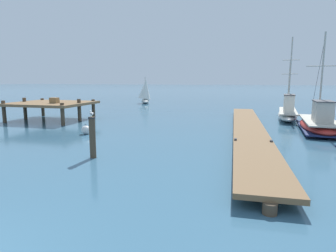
{
  "coord_description": "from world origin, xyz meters",
  "views": [
    {
      "loc": [
        5.53,
        -2.24,
        3.25
      ],
      "look_at": [
        1.91,
        8.61,
        1.4
      ],
      "focal_mm": 30.37,
      "sensor_mm": 36.0,
      "label": 1
    }
  ],
  "objects_px": {
    "mooring_piling": "(92,137)",
    "mooring_buoy": "(86,130)",
    "perched_seagull": "(91,113)",
    "distant_sailboat": "(145,92)",
    "fishing_boat_2": "(288,112)",
    "fishing_boat_0": "(319,123)"
  },
  "relations": [
    {
      "from": "fishing_boat_2",
      "to": "perched_seagull",
      "type": "xyz_separation_m",
      "value": [
        -8.72,
        -15.43,
        1.26
      ]
    },
    {
      "from": "distant_sailboat",
      "to": "fishing_boat_2",
      "type": "bearing_deg",
      "value": -33.42
    },
    {
      "from": "fishing_boat_0",
      "to": "perched_seagull",
      "type": "height_order",
      "value": "fishing_boat_0"
    },
    {
      "from": "fishing_boat_0",
      "to": "mooring_piling",
      "type": "bearing_deg",
      "value": -135.47
    },
    {
      "from": "fishing_boat_2",
      "to": "mooring_buoy",
      "type": "height_order",
      "value": "fishing_boat_2"
    },
    {
      "from": "mooring_piling",
      "to": "distant_sailboat",
      "type": "relative_size",
      "value": 0.47
    },
    {
      "from": "mooring_buoy",
      "to": "fishing_boat_0",
      "type": "bearing_deg",
      "value": 22.24
    },
    {
      "from": "perched_seagull",
      "to": "distant_sailboat",
      "type": "xyz_separation_m",
      "value": [
        -9.16,
        27.23,
        -0.27
      ]
    },
    {
      "from": "mooring_buoy",
      "to": "distant_sailboat",
      "type": "bearing_deg",
      "value": 104.15
    },
    {
      "from": "perched_seagull",
      "to": "distant_sailboat",
      "type": "distance_m",
      "value": 28.73
    },
    {
      "from": "fishing_boat_2",
      "to": "perched_seagull",
      "type": "bearing_deg",
      "value": -119.47
    },
    {
      "from": "perched_seagull",
      "to": "distant_sailboat",
      "type": "bearing_deg",
      "value": 108.59
    },
    {
      "from": "fishing_boat_0",
      "to": "mooring_buoy",
      "type": "xyz_separation_m",
      "value": [
        -13.61,
        -5.56,
        -0.29
      ]
    },
    {
      "from": "fishing_boat_2",
      "to": "mooring_buoy",
      "type": "bearing_deg",
      "value": -137.91
    },
    {
      "from": "mooring_piling",
      "to": "mooring_buoy",
      "type": "relative_size",
      "value": 2.88
    },
    {
      "from": "mooring_piling",
      "to": "fishing_boat_2",
      "type": "bearing_deg",
      "value": 60.51
    },
    {
      "from": "perched_seagull",
      "to": "distant_sailboat",
      "type": "height_order",
      "value": "distant_sailboat"
    },
    {
      "from": "fishing_boat_2",
      "to": "mooring_piling",
      "type": "relative_size",
      "value": 4.45
    },
    {
      "from": "fishing_boat_0",
      "to": "distant_sailboat",
      "type": "relative_size",
      "value": 1.78
    },
    {
      "from": "mooring_piling",
      "to": "distant_sailboat",
      "type": "height_order",
      "value": "distant_sailboat"
    },
    {
      "from": "mooring_piling",
      "to": "distant_sailboat",
      "type": "xyz_separation_m",
      "value": [
        -9.15,
        27.22,
        0.71
      ]
    },
    {
      "from": "mooring_piling",
      "to": "fishing_boat_0",
      "type": "bearing_deg",
      "value": 44.53
    }
  ]
}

